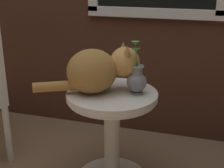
# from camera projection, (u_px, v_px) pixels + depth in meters

# --- Properties ---
(wicker_side_table) EXTENTS (0.52, 0.52, 0.59)m
(wicker_side_table) POSITION_uv_depth(u_px,v_px,m) (112.00, 123.00, 1.91)
(wicker_side_table) COLOR silver
(wicker_side_table) RESTS_ON ground_plane
(cat) EXTENTS (0.55, 0.35, 0.27)m
(cat) POSITION_uv_depth(u_px,v_px,m) (98.00, 69.00, 1.80)
(cat) COLOR #AD7A3D
(cat) RESTS_ON wicker_side_table
(pewter_vase_with_ivy) EXTENTS (0.11, 0.11, 0.30)m
(pewter_vase_with_ivy) POSITION_uv_depth(u_px,v_px,m) (137.00, 79.00, 1.79)
(pewter_vase_with_ivy) COLOR gray
(pewter_vase_with_ivy) RESTS_ON wicker_side_table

